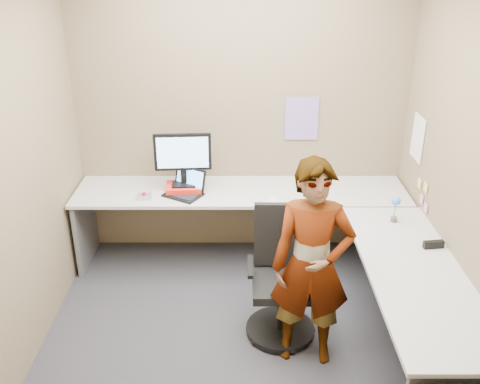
{
  "coord_description": "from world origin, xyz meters",
  "views": [
    {
      "loc": [
        -0.01,
        -3.37,
        2.73
      ],
      "look_at": [
        -0.01,
        0.25,
        1.05
      ],
      "focal_mm": 40.0,
      "sensor_mm": 36.0,
      "label": 1
    }
  ],
  "objects_px": {
    "monitor": "(183,155)",
    "person": "(312,265)",
    "desk": "(295,237)",
    "office_chair": "(281,284)"
  },
  "relations": [
    {
      "from": "monitor",
      "to": "person",
      "type": "xyz_separation_m",
      "value": [
        0.98,
        -1.27,
        -0.31
      ]
    },
    {
      "from": "monitor",
      "to": "person",
      "type": "relative_size",
      "value": 0.33
    },
    {
      "from": "desk",
      "to": "person",
      "type": "xyz_separation_m",
      "value": [
        0.04,
        -0.69,
        0.17
      ]
    },
    {
      "from": "monitor",
      "to": "office_chair",
      "type": "distance_m",
      "value": 1.44
    },
    {
      "from": "office_chair",
      "to": "monitor",
      "type": "bearing_deg",
      "value": 129.85
    },
    {
      "from": "monitor",
      "to": "office_chair",
      "type": "xyz_separation_m",
      "value": [
        0.81,
        -0.99,
        -0.66
      ]
    },
    {
      "from": "office_chair",
      "to": "desk",
      "type": "bearing_deg",
      "value": 72.08
    },
    {
      "from": "desk",
      "to": "person",
      "type": "bearing_deg",
      "value": -86.64
    },
    {
      "from": "desk",
      "to": "office_chair",
      "type": "bearing_deg",
      "value": -108.55
    },
    {
      "from": "monitor",
      "to": "office_chair",
      "type": "height_order",
      "value": "monitor"
    }
  ]
}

